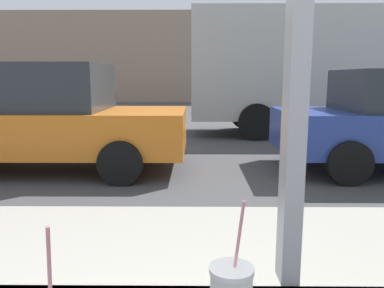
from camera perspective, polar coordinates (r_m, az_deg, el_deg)
The scene contains 5 objects.
ground_plane at distance 9.03m, azimuth 2.15°, elevation 0.30°, with size 60.00×60.00×0.00m, color #424244.
sidewalk_strip at distance 2.89m, azimuth 5.89°, elevation -19.86°, with size 16.00×2.80×0.14m, color #9E998E.
building_facade_far at distance 24.56m, azimuth 1.15°, elevation 12.88°, with size 28.00×1.20×5.58m, color gray.
parked_car_orange at distance 6.69m, azimuth -22.02°, elevation 3.76°, with size 4.66×2.05×1.73m.
box_truck at distance 10.75m, azimuth 17.30°, elevation 10.59°, with size 6.71×2.44×3.21m.
Camera 1 is at (-0.26, -0.90, 1.50)m, focal length 35.49 mm.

